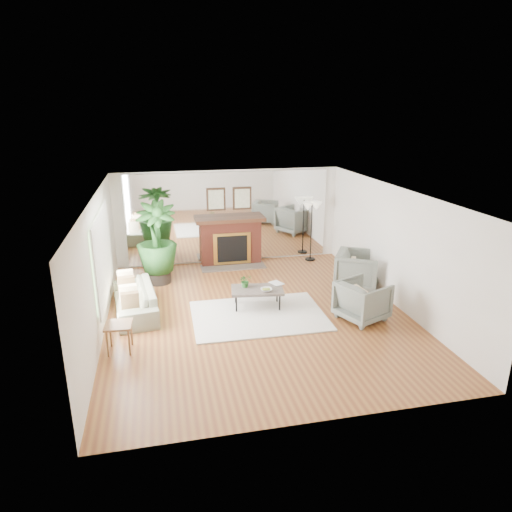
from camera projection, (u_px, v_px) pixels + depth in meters
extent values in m
plane|color=brown|center=(257.00, 314.00, 9.40)|extent=(7.00, 7.00, 0.00)
cube|color=white|center=(99.00, 267.00, 8.40)|extent=(0.02, 7.00, 2.50)
cube|color=white|center=(395.00, 247.00, 9.62)|extent=(0.02, 7.00, 2.50)
cube|color=white|center=(229.00, 217.00, 12.25)|extent=(6.00, 0.02, 2.50)
cube|color=silver|center=(229.00, 217.00, 12.23)|extent=(5.40, 0.04, 2.40)
cube|color=#B2E09E|center=(102.00, 255.00, 8.75)|extent=(0.04, 2.40, 1.50)
cube|color=maroon|center=(231.00, 242.00, 12.26)|extent=(1.60, 0.40, 1.20)
cube|color=gold|center=(232.00, 249.00, 12.10)|extent=(1.00, 0.04, 0.85)
cube|color=black|center=(232.00, 249.00, 12.08)|extent=(0.80, 0.04, 0.70)
cube|color=brown|center=(233.00, 267.00, 12.11)|extent=(1.70, 0.55, 0.03)
cube|color=#482417|center=(231.00, 220.00, 12.05)|extent=(1.85, 0.46, 0.10)
cube|color=#301E12|center=(216.00, 199.00, 11.97)|extent=(0.50, 0.04, 0.60)
cube|color=#301E12|center=(242.00, 198.00, 12.11)|extent=(0.50, 0.04, 0.60)
cube|color=silver|center=(258.00, 315.00, 9.28)|extent=(2.69, 1.94, 0.03)
cube|color=brown|center=(257.00, 290.00, 9.55)|extent=(1.15, 0.77, 0.05)
cylinder|color=black|center=(236.00, 304.00, 9.37)|extent=(0.03, 0.03, 0.38)
cylinder|color=black|center=(280.00, 303.00, 9.44)|extent=(0.03, 0.03, 0.38)
cylinder|color=black|center=(236.00, 296.00, 9.80)|extent=(0.03, 0.03, 0.38)
cylinder|color=black|center=(277.00, 295.00, 9.87)|extent=(0.03, 0.03, 0.38)
imported|color=gray|center=(135.00, 300.00, 9.37)|extent=(1.00, 2.04, 0.57)
imported|color=gray|center=(358.00, 270.00, 10.61)|extent=(1.31, 1.30, 0.88)
imported|color=gray|center=(362.00, 300.00, 9.04)|extent=(1.14, 1.13, 0.80)
cube|color=brown|center=(118.00, 325.00, 7.81)|extent=(0.48, 0.48, 0.04)
cylinder|color=brown|center=(107.00, 344.00, 7.69)|extent=(0.04, 0.04, 0.49)
cylinder|color=brown|center=(129.00, 342.00, 7.75)|extent=(0.04, 0.04, 0.49)
cylinder|color=brown|center=(110.00, 334.00, 8.03)|extent=(0.04, 0.04, 0.49)
cylinder|color=brown|center=(131.00, 333.00, 8.08)|extent=(0.04, 0.04, 0.49)
cylinder|color=black|center=(159.00, 274.00, 11.02)|extent=(0.58, 0.58, 0.41)
imported|color=#2B5F23|center=(156.00, 237.00, 10.73)|extent=(0.95, 0.95, 1.70)
cylinder|color=black|center=(310.00, 259.00, 12.72)|extent=(0.28, 0.28, 0.04)
cylinder|color=black|center=(311.00, 233.00, 12.48)|extent=(0.03, 0.03, 1.57)
cone|color=beige|center=(308.00, 206.00, 12.23)|extent=(0.30, 0.30, 0.22)
cone|color=beige|center=(316.00, 206.00, 12.27)|extent=(0.30, 0.30, 0.22)
imported|color=#2B5F23|center=(245.00, 281.00, 9.60)|extent=(0.30, 0.27, 0.28)
imported|color=brown|center=(266.00, 290.00, 9.42)|extent=(0.25, 0.25, 0.06)
imported|color=brown|center=(273.00, 284.00, 9.75)|extent=(0.31, 0.35, 0.02)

